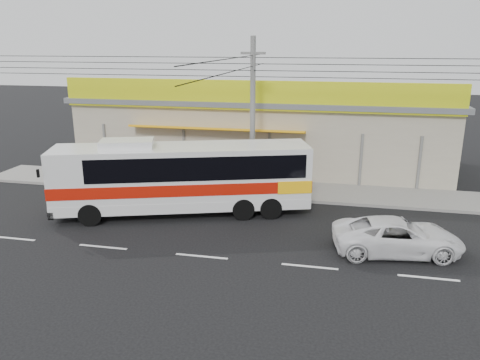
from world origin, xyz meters
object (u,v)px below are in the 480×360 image
object	(u,v)px
coach_bus	(186,174)
utility_pole	(253,66)
motorbike_red	(118,173)
white_car	(397,236)
motorbike_dark	(69,161)

from	to	relation	value
coach_bus	utility_pole	xyz separation A→B (m)	(2.49, 3.03, 4.68)
coach_bus	motorbike_red	bearing A→B (deg)	126.56
coach_bus	motorbike_red	distance (m)	6.70
coach_bus	white_car	xyz separation A→B (m)	(9.07, -2.41, -1.23)
coach_bus	white_car	world-z (taller)	coach_bus
coach_bus	utility_pole	distance (m)	6.11
utility_pole	coach_bus	bearing A→B (deg)	-129.38
motorbike_red	white_car	size ratio (longest dim) A/B	0.35
coach_bus	motorbike_dark	size ratio (longest dim) A/B	6.49
motorbike_red	white_car	world-z (taller)	white_car
coach_bus	utility_pole	world-z (taller)	utility_pole
motorbike_dark	utility_pole	size ratio (longest dim) A/B	0.05
coach_bus	motorbike_red	world-z (taller)	coach_bus
motorbike_dark	white_car	size ratio (longest dim) A/B	0.38
white_car	motorbike_dark	bearing A→B (deg)	58.26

